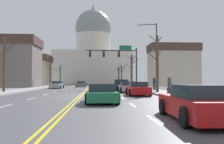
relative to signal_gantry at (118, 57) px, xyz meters
The scene contains 25 objects.
ground 16.68m from the signal_gantry, 107.36° to the right, with size 20.00×180.00×0.20m.
signal_gantry is the anchor object (origin of this frame).
street_lamp_right 10.89m from the signal_gantry, 73.18° to the right, with size 2.23×0.24×7.72m.
capitol_building 57.68m from the signal_gantry, 94.76° to the left, with size 28.23×21.58×31.11m.
pickup_truck_near_00 5.29m from the signal_gantry, 86.12° to the right, with size 2.38×5.26×1.51m.
sedan_near_01 10.08m from the signal_gantry, 88.07° to the right, with size 2.15×4.26×1.27m.
sedan_near_02 15.57m from the signal_gantry, 87.97° to the right, with size 2.05×4.42×1.27m.
sedan_near_03 22.60m from the signal_gantry, 97.74° to the right, with size 2.10×4.60×1.18m.
sedan_near_04 29.42m from the signal_gantry, 89.44° to the right, with size 2.17×4.63×1.25m.
sedan_oncoming_00 12.11m from the signal_gantry, 153.81° to the left, with size 2.05×4.58×1.24m.
sedan_oncoming_01 15.92m from the signal_gantry, 115.50° to the left, with size 2.06×4.49×1.19m.
sedan_oncoming_02 28.50m from the signal_gantry, 103.99° to the left, with size 2.04×4.59×1.10m.
flank_building_00 23.79m from the signal_gantry, 152.21° to the left, with size 12.77×8.45×9.71m.
flank_building_02 38.79m from the signal_gantry, 126.75° to the left, with size 14.04×8.90×8.29m.
flank_building_03 22.38m from the signal_gantry, 50.75° to the left, with size 11.11×6.44×9.61m.
bare_tree_00 8.53m from the signal_gantry, 67.53° to the left, with size 2.28×2.69×6.14m.
bare_tree_01 16.64m from the signal_gantry, 145.80° to the right, with size 2.49×1.60×6.23m.
bare_tree_02 39.89m from the signal_gantry, 84.78° to the left, with size 1.67×1.70×5.61m.
bare_tree_03 17.99m from the signal_gantry, 135.54° to the left, with size 1.54×2.23×5.28m.
bare_tree_04 34.58m from the signal_gantry, 83.37° to the left, with size 2.86×2.30×6.33m.
bare_tree_05 30.36m from the signal_gantry, 115.34° to the left, with size 2.29×2.53×5.54m.
bare_tree_06 11.76m from the signal_gantry, 73.62° to the right, with size 2.08×2.93×6.20m.
pedestrian_00 8.85m from the signal_gantry, 60.03° to the right, with size 0.35×0.34×1.72m.
pedestrian_01 15.93m from the signal_gantry, 76.98° to the right, with size 0.35×0.34×1.71m.
bicycle_parked 18.24m from the signal_gantry, 80.87° to the right, with size 0.12×1.77×0.85m.
Camera 1 is at (1.48, -22.26, 1.41)m, focal length 39.18 mm.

